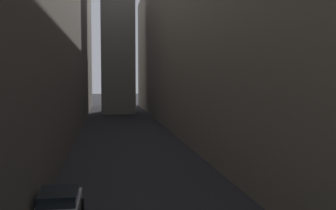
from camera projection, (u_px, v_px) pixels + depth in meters
ground_plane at (128, 140)px, 42.83m from camera, size 264.00×264.00×0.00m
building_block_left at (10, 17)px, 42.15m from camera, size 13.08×108.00×25.77m
building_block_right at (239, 30)px, 45.93m from camera, size 14.32×108.00×23.96m
parked_car_left_far at (59, 206)px, 18.25m from camera, size 2.04×4.33×1.50m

